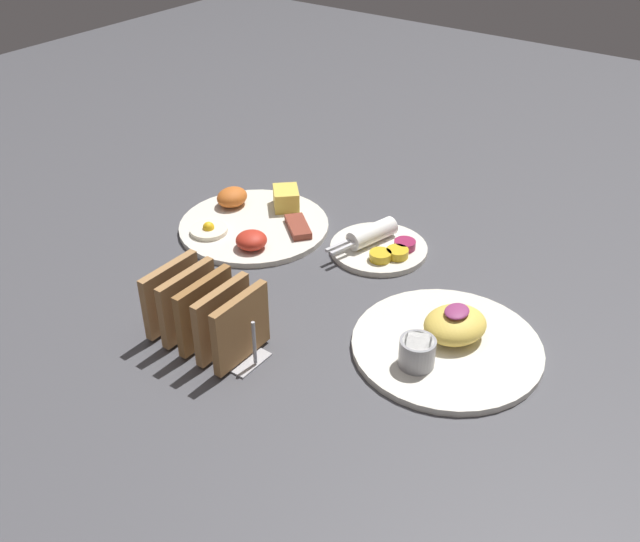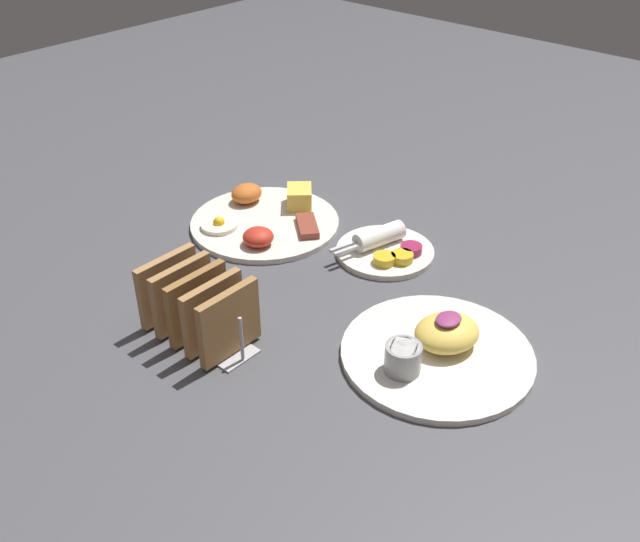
{
  "view_description": "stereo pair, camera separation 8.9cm",
  "coord_description": "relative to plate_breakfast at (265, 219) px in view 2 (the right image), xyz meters",
  "views": [
    {
      "loc": [
        -0.71,
        -0.52,
        0.63
      ],
      "look_at": [
        0.02,
        0.02,
        0.03
      ],
      "focal_mm": 40.0,
      "sensor_mm": 36.0,
      "label": 1
    },
    {
      "loc": [
        -0.66,
        -0.58,
        0.63
      ],
      "look_at": [
        0.02,
        0.02,
        0.03
      ],
      "focal_mm": 40.0,
      "sensor_mm": 36.0,
      "label": 2
    }
  ],
  "objects": [
    {
      "name": "ground_plane",
      "position": [
        -0.1,
        -0.22,
        -0.01
      ],
      "size": [
        3.0,
        3.0,
        0.0
      ],
      "primitive_type": "plane",
      "color": "#47474C"
    },
    {
      "name": "plate_breakfast",
      "position": [
        0.0,
        0.0,
        0.0
      ],
      "size": [
        0.26,
        0.26,
        0.05
      ],
      "color": "silver",
      "rests_on": "ground_plane"
    },
    {
      "name": "plate_condiments",
      "position": [
        0.06,
        -0.22,
        0.0
      ],
      "size": [
        0.17,
        0.16,
        0.04
      ],
      "color": "silver",
      "rests_on": "ground_plane"
    },
    {
      "name": "plate_foreground",
      "position": [
        -0.1,
        -0.43,
        0.0
      ],
      "size": [
        0.26,
        0.26,
        0.06
      ],
      "color": "silver",
      "rests_on": "ground_plane"
    },
    {
      "name": "toast_rack",
      "position": [
        -0.28,
        -0.16,
        0.04
      ],
      "size": [
        0.1,
        0.18,
        0.1
      ],
      "color": "#B7B7BC",
      "rests_on": "ground_plane"
    }
  ]
}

